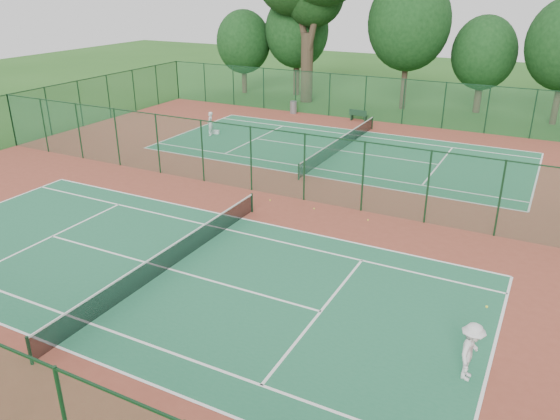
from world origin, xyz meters
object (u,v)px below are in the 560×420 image
object	(u,v)px
player_near	(471,352)
player_far	(210,124)
kit_bag	(214,132)
bench	(358,115)
trash_bin	(293,107)

from	to	relation	value
player_near	player_far	bearing A→B (deg)	54.31
player_far	kit_bag	bearing A→B (deg)	160.21
player_far	player_near	bearing A→B (deg)	27.24
player_near	player_far	size ratio (longest dim) A/B	1.04
bench	kit_bag	world-z (taller)	bench
kit_bag	player_near	bearing A→B (deg)	-56.14
bench	kit_bag	size ratio (longest dim) A/B	2.10
player_near	bench	distance (m)	30.47
player_near	kit_bag	size ratio (longest dim) A/B	2.42
player_near	kit_bag	xyz separation A→B (m)	(-21.19, 18.94, -0.76)
player_near	kit_bag	distance (m)	28.43
bench	player_far	bearing A→B (deg)	-126.17
player_far	bench	bearing A→B (deg)	116.73
trash_bin	kit_bag	distance (m)	8.95
player_near	trash_bin	distance (m)	33.51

